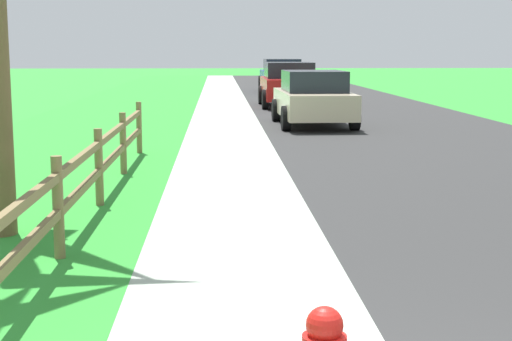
% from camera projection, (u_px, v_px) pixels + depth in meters
% --- Properties ---
extents(ground_plane, '(120.00, 120.00, 0.00)m').
position_uv_depth(ground_plane, '(250.00, 107.00, 28.37)').
color(ground_plane, green).
extents(road_asphalt, '(7.00, 66.00, 0.01)m').
position_uv_depth(road_asphalt, '(337.00, 103.00, 30.51)').
color(road_asphalt, '#2C2C2C').
rests_on(road_asphalt, ground).
extents(curb_concrete, '(6.00, 66.00, 0.01)m').
position_uv_depth(curb_concrete, '(172.00, 103.00, 30.20)').
color(curb_concrete, '#AAB6A6').
rests_on(curb_concrete, ground).
extents(grass_verge, '(5.00, 66.00, 0.00)m').
position_uv_depth(grass_verge, '(133.00, 103.00, 30.12)').
color(grass_verge, green).
rests_on(grass_verge, ground).
extents(rail_fence, '(0.11, 13.49, 1.04)m').
position_uv_depth(rail_fence, '(81.00, 177.00, 8.99)').
color(rail_fence, olive).
rests_on(rail_fence, ground).
extents(parked_suv_beige, '(2.08, 4.41, 1.51)m').
position_uv_depth(parked_suv_beige, '(313.00, 98.00, 21.27)').
color(parked_suv_beige, '#C6B793').
rests_on(parked_suv_beige, ground).
extents(parked_car_red, '(2.17, 4.31, 1.62)m').
position_uv_depth(parked_car_red, '(289.00, 84.00, 28.51)').
color(parked_car_red, maroon).
rests_on(parked_car_red, ground).
extents(parked_car_blue, '(2.22, 4.54, 1.62)m').
position_uv_depth(parked_car_blue, '(282.00, 75.00, 38.61)').
color(parked_car_blue, navy).
rests_on(parked_car_blue, ground).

